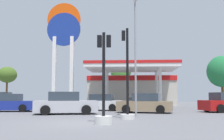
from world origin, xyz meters
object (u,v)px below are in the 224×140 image
(station_pole_sign, at_px, (64,40))
(traffic_signal_1, at_px, (104,97))
(car_5, at_px, (145,104))
(tree_1, at_px, (121,72))
(car_3, at_px, (66,104))
(car_2, at_px, (100,103))
(traffic_signal_0, at_px, (127,92))
(car_1, at_px, (10,103))
(tree_2, at_px, (222,72))
(corner_streetlamp, at_px, (135,47))
(tree_0, at_px, (7,75))

(station_pole_sign, distance_m, traffic_signal_1, 21.04)
(car_5, height_order, tree_1, tree_1)
(car_3, xyz_separation_m, tree_1, (3.26, 20.88, 4.03))
(car_2, relative_size, traffic_signal_1, 0.98)
(car_3, relative_size, traffic_signal_0, 0.91)
(car_1, xyz_separation_m, traffic_signal_0, (9.70, -6.60, 0.84))
(car_1, relative_size, tree_1, 0.69)
(car_1, bearing_deg, car_3, -27.81)
(car_3, bearing_deg, traffic_signal_0, -40.87)
(car_1, bearing_deg, traffic_signal_0, -34.21)
(car_1, distance_m, tree_1, 20.42)
(car_5, relative_size, tree_1, 0.72)
(station_pole_sign, relative_size, car_1, 2.97)
(tree_2, bearing_deg, tree_1, -172.36)
(car_1, relative_size, corner_streetlamp, 0.58)
(car_2, relative_size, car_5, 0.95)
(car_3, distance_m, traffic_signal_1, 7.29)
(car_2, distance_m, traffic_signal_1, 11.35)
(car_1, height_order, traffic_signal_0, traffic_signal_0)
(traffic_signal_0, xyz_separation_m, corner_streetlamp, (0.53, 1.65, 2.86))
(car_2, distance_m, traffic_signal_0, 8.94)
(traffic_signal_0, distance_m, corner_streetlamp, 3.34)
(traffic_signal_1, bearing_deg, car_2, 96.91)
(traffic_signal_0, distance_m, traffic_signal_1, 2.90)
(station_pole_sign, xyz_separation_m, tree_1, (6.59, 8.56, -3.21))
(tree_2, xyz_separation_m, corner_streetlamp, (-13.76, -25.08, -0.62))
(car_1, bearing_deg, traffic_signal_1, -47.04)
(tree_0, bearing_deg, traffic_signal_1, -57.35)
(car_5, height_order, corner_streetlamp, corner_streetlamp)
(car_1, height_order, car_3, car_3)
(car_2, height_order, car_3, car_3)
(car_2, bearing_deg, traffic_signal_0, -74.21)
(station_pole_sign, height_order, corner_streetlamp, station_pole_sign)
(tree_1, bearing_deg, car_1, -115.42)
(tree_0, relative_size, tree_1, 0.94)
(car_1, relative_size, tree_2, 0.57)
(tree_2, bearing_deg, traffic_signal_1, -117.55)
(corner_streetlamp, bearing_deg, tree_1, 94.08)
(car_5, bearing_deg, traffic_signal_0, -103.21)
(car_1, height_order, corner_streetlamp, corner_streetlamp)
(corner_streetlamp, bearing_deg, car_2, 113.10)
(traffic_signal_1, bearing_deg, traffic_signal_0, 68.50)
(traffic_signal_1, xyz_separation_m, tree_2, (15.35, 29.42, 3.75))
(car_5, bearing_deg, car_1, 175.02)
(car_5, bearing_deg, corner_streetlamp, -101.29)
(car_1, height_order, traffic_signal_1, traffic_signal_1)
(car_5, height_order, tree_2, tree_2)
(tree_0, xyz_separation_m, corner_streetlamp, (18.84, -22.58, -0.06))
(station_pole_sign, relative_size, car_3, 2.66)
(car_3, distance_m, traffic_signal_0, 5.84)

